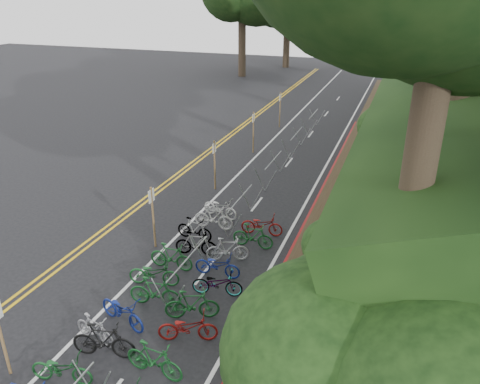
{
  "coord_description": "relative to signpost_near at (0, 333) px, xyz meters",
  "views": [
    {
      "loc": [
        8.99,
        -8.67,
        9.18
      ],
      "look_at": [
        2.9,
        8.27,
        1.3
      ],
      "focal_mm": 35.0,
      "sensor_mm": 36.0,
      "label": 1
    }
  ],
  "objects": [
    {
      "name": "signpost_near",
      "position": [
        0.0,
        0.0,
        0.0
      ],
      "size": [
        0.08,
        0.4,
        2.29
      ],
      "color": "brown",
      "rests_on": "ground"
    },
    {
      "name": "bike_racks_rest",
      "position": [
        2.74,
        15.01,
        -0.46
      ],
      "size": [
        1.14,
        23.0,
        1.17
      ],
      "color": "gray",
      "rests_on": "ground"
    },
    {
      "name": "bike_valet",
      "position": [
        2.62,
        4.43,
        -0.84
      ],
      "size": [
        3.3,
        12.92,
        1.07
      ],
      "color": "navy",
      "rests_on": "ground"
    },
    {
      "name": "ground",
      "position": [
        -0.26,
        2.01,
        -1.31
      ],
      "size": [
        120.0,
        120.0,
        0.0
      ],
      "primitive_type": "plane",
      "color": "black",
      "rests_on": "ground"
    },
    {
      "name": "red_curb",
      "position": [
        5.44,
        14.01,
        -1.26
      ],
      "size": [
        0.25,
        28.0,
        0.1
      ],
      "primitive_type": "cube",
      "color": "maroon",
      "rests_on": "ground"
    },
    {
      "name": "bike_front",
      "position": [
        1.39,
        1.76,
        -0.88
      ],
      "size": [
        0.7,
        1.51,
        0.87
      ],
      "primitive_type": "imported",
      "rotation": [
        0.0,
        0.0,
        1.36
      ],
      "color": "#9E9EA3",
      "rests_on": "ground"
    },
    {
      "name": "road_markings",
      "position": [
        0.38,
        12.1,
        -1.31
      ],
      "size": [
        7.47,
        80.0,
        0.01
      ],
      "color": "gold",
      "rests_on": "ground"
    },
    {
      "name": "signposts_rest",
      "position": [
        0.34,
        16.01,
        0.12
      ],
      "size": [
        0.08,
        18.4,
        2.5
      ],
      "color": "brown",
      "rests_on": "ground"
    }
  ]
}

